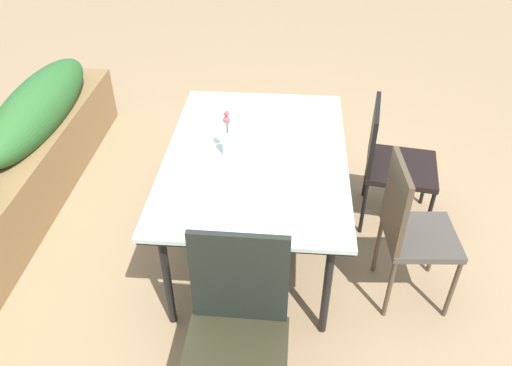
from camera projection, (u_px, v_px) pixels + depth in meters
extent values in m
plane|color=#9E7F5B|center=(244.00, 241.00, 3.59)|extent=(12.00, 12.00, 0.00)
cube|color=#B2C6C1|center=(256.00, 156.00, 3.12)|extent=(1.63, 1.12, 0.03)
cube|color=black|center=(256.00, 159.00, 3.14)|extent=(1.59, 1.09, 0.02)
cylinder|color=black|center=(327.00, 288.00, 2.77)|extent=(0.05, 0.05, 0.73)
cylinder|color=black|center=(321.00, 148.00, 3.88)|extent=(0.05, 0.05, 0.73)
cylinder|color=black|center=(167.00, 278.00, 2.82)|extent=(0.05, 0.05, 0.73)
cylinder|color=black|center=(206.00, 144.00, 3.94)|extent=(0.05, 0.05, 0.73)
cube|color=black|center=(401.00, 167.00, 3.53)|extent=(0.55, 0.55, 0.04)
cube|color=black|center=(373.00, 135.00, 3.43)|extent=(0.46, 0.10, 0.44)
cylinder|color=black|center=(426.00, 180.00, 3.80)|extent=(0.03, 0.03, 0.45)
cylinder|color=black|center=(428.00, 217.00, 3.46)|extent=(0.03, 0.03, 0.45)
cylinder|color=black|center=(367.00, 172.00, 3.88)|extent=(0.03, 0.03, 0.45)
cylinder|color=black|center=(363.00, 208.00, 3.54)|extent=(0.03, 0.03, 0.45)
cube|color=#48433D|center=(421.00, 237.00, 2.93)|extent=(0.43, 0.43, 0.04)
cube|color=#4C3D2D|center=(396.00, 203.00, 2.78)|extent=(0.39, 0.06, 0.49)
cylinder|color=#4C3D2D|center=(435.00, 245.00, 3.22)|extent=(0.03, 0.03, 0.47)
cylinder|color=#4C3D2D|center=(452.00, 289.00, 2.93)|extent=(0.03, 0.03, 0.47)
cylinder|color=#4C3D2D|center=(378.00, 245.00, 3.23)|extent=(0.03, 0.03, 0.47)
cylinder|color=#4C3D2D|center=(389.00, 289.00, 2.94)|extent=(0.03, 0.03, 0.47)
cube|color=#2C2B1A|center=(235.00, 359.00, 2.30)|extent=(0.49, 0.49, 0.04)
cube|color=black|center=(239.00, 279.00, 2.30)|extent=(0.04, 0.46, 0.55)
cylinder|color=black|center=(283.00, 352.00, 2.60)|extent=(0.03, 0.03, 0.46)
cylinder|color=black|center=(199.00, 345.00, 2.63)|extent=(0.03, 0.03, 0.46)
cylinder|color=silver|center=(226.00, 144.00, 3.07)|extent=(0.05, 0.05, 0.15)
cylinder|color=#2D662D|center=(227.00, 126.00, 2.99)|extent=(0.01, 0.01, 0.17)
sphere|color=#DB4C56|center=(227.00, 113.00, 2.94)|extent=(0.03, 0.03, 0.03)
cylinder|color=#2D662D|center=(227.00, 129.00, 3.01)|extent=(0.00, 0.01, 0.13)
sphere|color=#DB4C56|center=(227.00, 120.00, 2.97)|extent=(0.04, 0.04, 0.04)
cylinder|color=#2D662D|center=(227.00, 126.00, 3.00)|extent=(0.01, 0.01, 0.17)
sphere|color=#DB4C56|center=(226.00, 114.00, 2.95)|extent=(0.03, 0.03, 0.03)
cube|color=olive|center=(4.00, 209.00, 3.48)|extent=(3.56, 0.45, 0.50)
ellipsoid|color=#2D662D|center=(39.00, 107.00, 3.90)|extent=(1.60, 0.41, 0.40)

